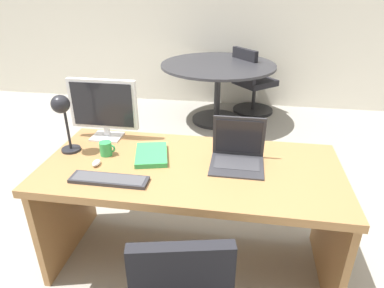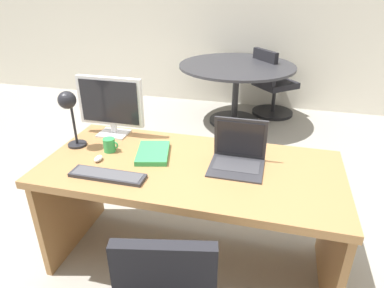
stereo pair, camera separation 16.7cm
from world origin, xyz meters
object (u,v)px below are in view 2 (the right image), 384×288
keyboard (108,175)px  meeting_chair_near (271,89)px  book (153,153)px  coffee_mug (110,145)px  monitor (110,104)px  laptop (238,151)px  mouse (98,159)px  meeting_table (236,79)px  desk_lamp (69,107)px  desk (192,189)px

keyboard → meeting_chair_near: meeting_chair_near is taller
book → coffee_mug: (-0.28, -0.02, 0.03)m
monitor → meeting_chair_near: size_ratio=0.51×
keyboard → meeting_chair_near: (0.78, 3.15, -0.39)m
keyboard → book: (0.15, 0.30, 0.00)m
monitor → laptop: bearing=-11.9°
monitor → book: bearing=-30.6°
mouse → meeting_table: size_ratio=0.05×
desk_lamp → desk: bearing=0.2°
coffee_mug → book: bearing=3.9°
keyboard → meeting_table: size_ratio=0.30×
desk → keyboard: 0.54m
keyboard → mouse: mouse is taller
coffee_mug → monitor: bearing=111.4°
desk → coffee_mug: bearing=179.9°
monitor → book: 0.49m
keyboard → meeting_chair_near: bearing=76.1°
coffee_mug → meeting_chair_near: size_ratio=0.11×
meeting_table → book: bearing=-94.4°
mouse → meeting_table: mouse is taller
desk → keyboard: keyboard is taller
desk → laptop: laptop is taller
coffee_mug → meeting_table: 2.53m
keyboard → desk_lamp: bearing=142.9°
meeting_table → keyboard: bearing=-97.1°
book → monitor: bearing=149.4°
monitor → mouse: bearing=-77.3°
laptop → meeting_table: laptop is taller
desk → desk_lamp: bearing=-179.8°
desk → meeting_table: size_ratio=1.22×
laptop → coffee_mug: size_ratio=3.11×
desk → meeting_chair_near: size_ratio=1.94×
coffee_mug → meeting_table: bearing=79.2°
meeting_table → meeting_chair_near: (0.44, 0.39, -0.21)m
book → coffee_mug: coffee_mug is taller
coffee_mug → meeting_table: size_ratio=0.07×
desk → mouse: (-0.55, -0.13, 0.21)m
coffee_mug → meeting_chair_near: (0.91, 2.87, -0.42)m
laptop → meeting_table: size_ratio=0.22×
book → laptop: bearing=3.7°
desk → book: (-0.26, 0.02, 0.21)m
desk_lamp → meeting_table: (0.72, 2.48, -0.44)m
mouse → meeting_chair_near: 3.16m
desk_lamp → meeting_chair_near: bearing=68.1°
desk → desk_lamp: 0.91m
laptop → desk_lamp: (-1.05, -0.06, 0.19)m
laptop → book: 0.53m
keyboard → laptop: bearing=26.6°
monitor → meeting_chair_near: 2.87m
book → mouse: bearing=-152.6°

